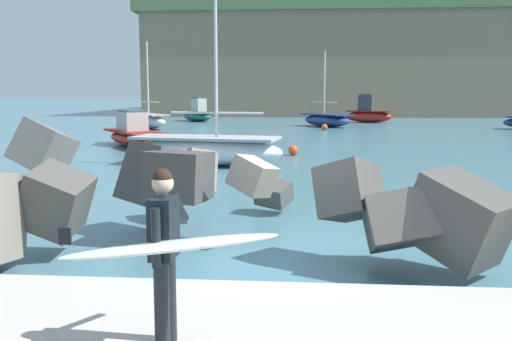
{
  "coord_description": "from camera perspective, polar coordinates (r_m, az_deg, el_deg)",
  "views": [
    {
      "loc": [
        0.21,
        -8.93,
        2.74
      ],
      "look_at": [
        -0.55,
        0.5,
        1.4
      ],
      "focal_mm": 39.26,
      "sensor_mm": 36.0,
      "label": 1
    }
  ],
  "objects": [
    {
      "name": "breakwater_jetty",
      "position": [
        9.94,
        4.93,
        -2.08
      ],
      "size": [
        33.0,
        7.42,
        2.76
      ],
      "color": "#605B56",
      "rests_on": "ground"
    },
    {
      "name": "boat_mid_left",
      "position": [
        51.0,
        11.36,
        5.7
      ],
      "size": [
        4.39,
        2.76,
        2.54
      ],
      "color": "maroon",
      "rests_on": "ground"
    },
    {
      "name": "headland_bluff",
      "position": [
        82.19,
        19.96,
        10.02
      ],
      "size": [
        79.16,
        38.72,
        12.45
      ],
      "color": "#847056",
      "rests_on": "ground"
    },
    {
      "name": "mooring_buoy_inner",
      "position": [
        40.37,
        6.99,
        4.41
      ],
      "size": [
        0.44,
        0.44,
        0.44
      ],
      "color": "#E54C1E",
      "rests_on": "ground"
    },
    {
      "name": "boat_mid_right",
      "position": [
        43.11,
        -11.11,
        5.05
      ],
      "size": [
        5.05,
        5.97,
        6.37
      ],
      "color": "beige",
      "rests_on": "ground"
    },
    {
      "name": "mooring_buoy_middle",
      "position": [
        24.25,
        3.82,
        2.07
      ],
      "size": [
        0.44,
        0.44,
        0.44
      ],
      "color": "#E54C1E",
      "rests_on": "ground"
    },
    {
      "name": "station_building_west",
      "position": [
        85.2,
        6.12,
        16.51
      ],
      "size": [
        4.91,
        6.73,
        5.77
      ],
      "color": "#B2ADA3",
      "rests_on": "headland_bluff"
    },
    {
      "name": "station_building_central",
      "position": [
        89.95,
        10.05,
        16.06
      ],
      "size": [
        7.1,
        7.6,
        5.99
      ],
      "color": "silver",
      "rests_on": "headland_bluff"
    },
    {
      "name": "boat_near_centre",
      "position": [
        21.08,
        -5.17,
        2.15
      ],
      "size": [
        6.18,
        2.97,
        6.39
      ],
      "color": "white",
      "rests_on": "ground"
    },
    {
      "name": "boat_near_right",
      "position": [
        29.0,
        -12.24,
        3.58
      ],
      "size": [
        4.9,
        5.86,
        1.83
      ],
      "color": "maroon",
      "rests_on": "ground"
    },
    {
      "name": "boat_far_right",
      "position": [
        52.39,
        -5.99,
        5.76
      ],
      "size": [
        4.06,
        4.42,
        2.22
      ],
      "color": "#1E6656",
      "rests_on": "ground"
    },
    {
      "name": "station_building_east",
      "position": [
        87.4,
        15.82,
        15.56
      ],
      "size": [
        7.01,
        4.22,
        4.32
      ],
      "color": "beige",
      "rests_on": "headland_bluff"
    },
    {
      "name": "surfer_with_board",
      "position": [
        5.42,
        -9.33,
        -7.69
      ],
      "size": [
        2.11,
        1.2,
        1.78
      ],
      "color": "black",
      "rests_on": "walkway_path"
    },
    {
      "name": "ground_plane",
      "position": [
        9.34,
        3.15,
        -9.0
      ],
      "size": [
        400.0,
        400.0,
        0.0
      ],
      "primitive_type": "plane",
      "color": "#42707F"
    },
    {
      "name": "boat_near_left",
      "position": [
        44.38,
        7.23,
        5.16
      ],
      "size": [
        4.63,
        5.07,
        5.83
      ],
      "color": "navy",
      "rests_on": "ground"
    }
  ]
}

